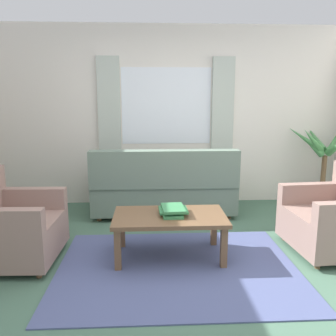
{
  "coord_description": "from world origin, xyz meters",
  "views": [
    {
      "loc": [
        -0.25,
        -3.06,
        1.57
      ],
      "look_at": [
        -0.05,
        0.7,
        0.82
      ],
      "focal_mm": 37.92,
      "sensor_mm": 36.0,
      "label": 1
    }
  ],
  "objects_px": {
    "book_stack_on_table": "(173,210)",
    "potted_plant": "(323,169)",
    "coffee_table": "(170,221)",
    "couch": "(164,188)",
    "armchair_left": "(8,226)"
  },
  "relations": [
    {
      "from": "book_stack_on_table",
      "to": "potted_plant",
      "type": "height_order",
      "value": "potted_plant"
    },
    {
      "from": "coffee_table",
      "to": "potted_plant",
      "type": "xyz_separation_m",
      "value": [
        2.27,
        1.5,
        0.19
      ]
    },
    {
      "from": "couch",
      "to": "armchair_left",
      "type": "relative_size",
      "value": 2.16
    },
    {
      "from": "armchair_left",
      "to": "book_stack_on_table",
      "type": "distance_m",
      "value": 1.59
    },
    {
      "from": "armchair_left",
      "to": "coffee_table",
      "type": "relative_size",
      "value": 0.8
    },
    {
      "from": "couch",
      "to": "potted_plant",
      "type": "xyz_separation_m",
      "value": [
        2.27,
        0.15,
        0.21
      ]
    },
    {
      "from": "couch",
      "to": "armchair_left",
      "type": "height_order",
      "value": "couch"
    },
    {
      "from": "book_stack_on_table",
      "to": "couch",
      "type": "bearing_deg",
      "value": 91.51
    },
    {
      "from": "coffee_table",
      "to": "couch",
      "type": "bearing_deg",
      "value": 90.07
    },
    {
      "from": "coffee_table",
      "to": "book_stack_on_table",
      "type": "distance_m",
      "value": 0.1
    },
    {
      "from": "coffee_table",
      "to": "potted_plant",
      "type": "relative_size",
      "value": 0.89
    },
    {
      "from": "couch",
      "to": "armchair_left",
      "type": "bearing_deg",
      "value": 41.01
    },
    {
      "from": "couch",
      "to": "book_stack_on_table",
      "type": "xyz_separation_m",
      "value": [
        0.04,
        -1.33,
        0.11
      ]
    },
    {
      "from": "couch",
      "to": "coffee_table",
      "type": "xyz_separation_m",
      "value": [
        0.0,
        -1.35,
        0.01
      ]
    },
    {
      "from": "armchair_left",
      "to": "potted_plant",
      "type": "xyz_separation_m",
      "value": [
        3.82,
        1.5,
        0.22
      ]
    }
  ]
}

